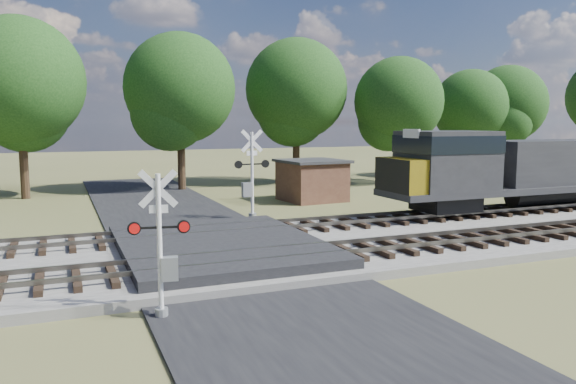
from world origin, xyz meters
name	(u,v)px	position (x,y,z in m)	size (l,w,h in m)	color
ground	(223,260)	(0.00, 0.00, 0.00)	(160.00, 160.00, 0.00)	brown
ballast_bed	(442,232)	(10.00, 0.50, 0.15)	(140.00, 10.00, 0.30)	gray
road	(223,259)	(0.00, 0.00, 0.04)	(7.00, 60.00, 0.08)	black
crossing_panel	(219,248)	(0.00, 0.50, 0.32)	(7.00, 9.00, 0.62)	#262628
track_near	(326,253)	(3.12, -2.00, 0.41)	(140.00, 2.60, 0.33)	black
track_far	(274,228)	(3.12, 3.00, 0.41)	(140.00, 2.60, 0.33)	black
crossing_signal_near	(163,258)	(-3.03, -5.34, 1.57)	(1.52, 0.39, 3.78)	silver
crossing_signal_far	(250,183)	(3.56, 7.50, 1.90)	(1.84, 0.40, 4.56)	silver
equipment_shed	(312,180)	(9.34, 12.63, 1.31)	(4.11, 4.11, 2.58)	#492B1F
treeline	(218,91)	(5.71, 21.07, 7.13)	(83.00, 11.39, 11.94)	black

